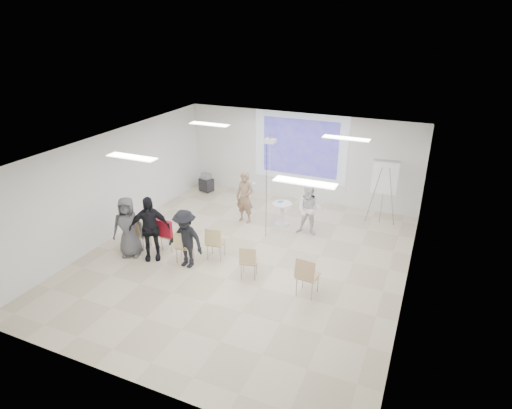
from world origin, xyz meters
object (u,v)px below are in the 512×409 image
at_px(chair_far_left, 139,232).
at_px(chair_center, 215,241).
at_px(chair_left_inner, 183,244).
at_px(flipchart_easel, 385,177).
at_px(pedestal_table, 282,212).
at_px(laptop, 185,244).
at_px(audience_left, 149,224).
at_px(audience_outer, 128,224).
at_px(av_cart, 206,183).
at_px(player_right, 309,207).
at_px(player_left, 245,194).
at_px(chair_right_inner, 248,260).
at_px(chair_left_mid, 168,234).
at_px(audience_mid, 185,235).
at_px(chair_right_far, 307,274).

relative_size(chair_far_left, chair_center, 0.97).
relative_size(chair_left_inner, flipchart_easel, 0.43).
distance_m(pedestal_table, laptop, 3.35).
relative_size(chair_left_inner, audience_left, 0.44).
distance_m(audience_outer, av_cart, 4.87).
distance_m(player_right, chair_center, 2.98).
bearing_deg(audience_outer, audience_left, -16.25).
bearing_deg(av_cart, player_right, -5.81).
xyz_separation_m(player_left, chair_left_inner, (-0.42, -2.83, -0.39)).
bearing_deg(audience_outer, chair_right_inner, -19.81).
distance_m(player_right, chair_left_mid, 4.03).
height_order(chair_far_left, audience_outer, audience_outer).
xyz_separation_m(chair_center, chair_right_inner, (1.16, -0.45, -0.03)).
relative_size(chair_left_mid, chair_center, 0.90).
distance_m(player_right, chair_far_left, 4.77).
distance_m(chair_left_inner, av_cart, 4.97).
bearing_deg(chair_right_inner, player_left, 101.73).
bearing_deg(chair_left_mid, audience_outer, -140.72).
height_order(player_left, audience_mid, player_left).
height_order(player_right, chair_right_far, player_right).
distance_m(pedestal_table, chair_center, 2.77).
xyz_separation_m(player_left, av_cart, (-2.36, 1.74, -0.60)).
height_order(pedestal_table, chair_right_far, chair_right_far).
distance_m(chair_right_inner, audience_left, 2.75).
bearing_deg(audience_mid, player_left, 90.33).
relative_size(pedestal_table, chair_right_inner, 0.85).
distance_m(chair_center, laptop, 0.77).
xyz_separation_m(player_right, chair_right_inner, (-0.64, -2.80, -0.34)).
distance_m(player_left, chair_far_left, 3.33).
bearing_deg(chair_far_left, chair_right_inner, -3.60).
relative_size(chair_left_mid, audience_outer, 0.45).
distance_m(chair_left_mid, chair_right_far, 4.07).
bearing_deg(av_cart, pedestal_table, -7.27).
relative_size(player_right, audience_mid, 0.97).
height_order(chair_right_far, audience_outer, audience_outer).
height_order(chair_right_far, flipchart_easel, flipchart_easel).
xyz_separation_m(chair_left_inner, chair_right_inner, (1.82, -0.00, -0.01)).
height_order(flipchart_easel, av_cart, flipchart_easel).
relative_size(chair_left_inner, chair_right_far, 0.90).
relative_size(player_right, laptop, 5.26).
height_order(pedestal_table, chair_left_mid, chair_left_mid).
bearing_deg(audience_outer, laptop, -11.24).
height_order(chair_center, chair_right_inner, chair_center).
bearing_deg(player_left, chair_left_mid, -108.95).
relative_size(chair_center, audience_outer, 0.50).
height_order(chair_left_mid, chair_right_inner, chair_right_inner).
distance_m(chair_right_inner, av_cart, 5.92).
bearing_deg(player_right, chair_left_mid, -146.17).
relative_size(chair_center, chair_right_inner, 1.07).
xyz_separation_m(chair_center, audience_outer, (-2.16, -0.68, 0.38)).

